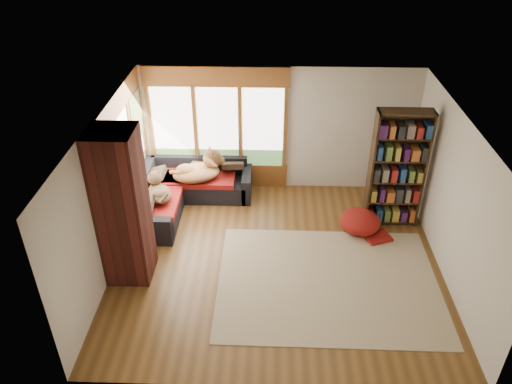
% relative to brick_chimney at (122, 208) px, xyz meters
% --- Properties ---
extents(floor, '(5.50, 5.50, 0.00)m').
position_rel_brick_chimney_xyz_m(floor, '(2.40, 0.35, -1.30)').
color(floor, '#583818').
rests_on(floor, ground).
extents(ceiling, '(5.50, 5.50, 0.00)m').
position_rel_brick_chimney_xyz_m(ceiling, '(2.40, 0.35, 1.30)').
color(ceiling, white).
extents(wall_back, '(5.50, 0.04, 2.60)m').
position_rel_brick_chimney_xyz_m(wall_back, '(2.40, 2.85, 0.00)').
color(wall_back, silver).
rests_on(wall_back, ground).
extents(wall_front, '(5.50, 0.04, 2.60)m').
position_rel_brick_chimney_xyz_m(wall_front, '(2.40, -2.15, 0.00)').
color(wall_front, silver).
rests_on(wall_front, ground).
extents(wall_left, '(0.04, 5.00, 2.60)m').
position_rel_brick_chimney_xyz_m(wall_left, '(-0.35, 0.35, 0.00)').
color(wall_left, silver).
rests_on(wall_left, ground).
extents(wall_right, '(0.04, 5.00, 2.60)m').
position_rel_brick_chimney_xyz_m(wall_right, '(5.15, 0.35, 0.00)').
color(wall_right, silver).
rests_on(wall_right, ground).
extents(windows_back, '(2.82, 0.10, 1.90)m').
position_rel_brick_chimney_xyz_m(windows_back, '(1.20, 2.82, 0.05)').
color(windows_back, brown).
rests_on(windows_back, wall_back).
extents(windows_left, '(0.10, 2.62, 1.90)m').
position_rel_brick_chimney_xyz_m(windows_left, '(-0.32, 1.55, 0.05)').
color(windows_left, brown).
rests_on(windows_left, wall_left).
extents(roller_blind, '(0.03, 0.72, 0.90)m').
position_rel_brick_chimney_xyz_m(roller_blind, '(-0.29, 2.38, 0.45)').
color(roller_blind, olive).
rests_on(roller_blind, wall_left).
extents(brick_chimney, '(0.70, 0.70, 2.60)m').
position_rel_brick_chimney_xyz_m(brick_chimney, '(0.00, 0.00, 0.00)').
color(brick_chimney, '#471914').
rests_on(brick_chimney, ground).
extents(sectional_sofa, '(2.20, 2.20, 0.80)m').
position_rel_brick_chimney_xyz_m(sectional_sofa, '(0.45, 2.05, -1.00)').
color(sectional_sofa, black).
rests_on(sectional_sofa, ground).
extents(area_rug, '(3.58, 2.75, 0.01)m').
position_rel_brick_chimney_xyz_m(area_rug, '(3.23, -0.14, -1.29)').
color(area_rug, beige).
rests_on(area_rug, ground).
extents(bookshelf, '(0.97, 0.32, 2.27)m').
position_rel_brick_chimney_xyz_m(bookshelf, '(4.54, 1.60, -0.16)').
color(bookshelf, '#311E10').
rests_on(bookshelf, ground).
extents(pouf, '(0.92, 0.92, 0.40)m').
position_rel_brick_chimney_xyz_m(pouf, '(3.94, 1.29, -1.09)').
color(pouf, maroon).
rests_on(pouf, area_rug).
extents(dog_tan, '(1.10, 0.87, 0.54)m').
position_rel_brick_chimney_xyz_m(dog_tan, '(0.88, 2.24, -0.49)').
color(dog_tan, brown).
rests_on(dog_tan, sectional_sofa).
extents(dog_brindle, '(0.69, 0.81, 0.39)m').
position_rel_brick_chimney_xyz_m(dog_brindle, '(0.18, 1.56, -0.57)').
color(dog_brindle, '#3E2A1F').
rests_on(dog_brindle, sectional_sofa).
extents(throw_pillows, '(1.98, 1.68, 0.45)m').
position_rel_brick_chimney_xyz_m(throw_pillows, '(0.53, 2.10, -0.54)').
color(throw_pillows, '#2F2418').
rests_on(throw_pillows, sectional_sofa).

